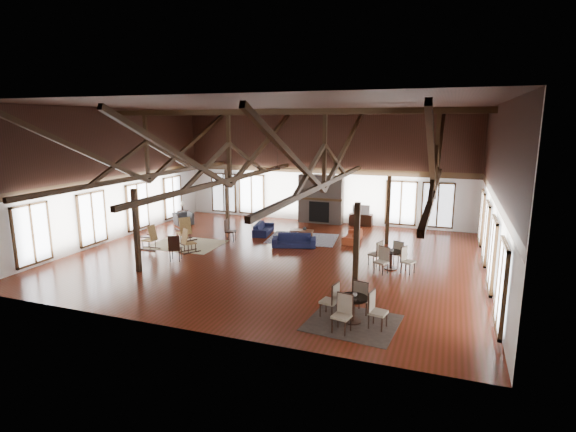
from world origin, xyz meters
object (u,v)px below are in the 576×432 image
(sofa_orange, at_px, (352,236))
(tv_console, at_px, (361,220))
(sofa_navy_left, at_px, (263,228))
(sofa_navy_front, at_px, (294,240))
(cafe_table_near, at_px, (353,305))
(cafe_table_far, at_px, (391,257))
(armchair, at_px, (183,219))
(coffee_table, at_px, (302,231))

(sofa_orange, relative_size, tv_console, 1.42)
(tv_console, bearing_deg, sofa_navy_left, -140.22)
(sofa_navy_front, relative_size, tv_console, 1.57)
(sofa_orange, bearing_deg, tv_console, -176.76)
(cafe_table_near, height_order, cafe_table_far, cafe_table_near)
(cafe_table_near, height_order, tv_console, cafe_table_near)
(sofa_navy_left, xyz_separation_m, tv_console, (4.14, 3.45, 0.04))
(sofa_navy_front, relative_size, armchair, 1.99)
(sofa_orange, relative_size, armchair, 1.80)
(sofa_navy_left, relative_size, tv_console, 1.49)
(sofa_orange, distance_m, cafe_table_near, 8.64)
(sofa_orange, xyz_separation_m, cafe_table_near, (1.80, -8.44, 0.25))
(cafe_table_far, bearing_deg, sofa_navy_front, 159.10)
(sofa_navy_front, bearing_deg, armchair, 147.02)
(sofa_navy_left, xyz_separation_m, cafe_table_far, (6.59, -3.37, 0.21))
(coffee_table, height_order, cafe_table_near, cafe_table_near)
(armchair, relative_size, tv_console, 0.79)
(sofa_navy_left, height_order, cafe_table_far, cafe_table_far)
(cafe_table_near, bearing_deg, sofa_orange, 102.05)
(sofa_navy_left, distance_m, tv_console, 5.39)
(coffee_table, distance_m, cafe_table_far, 5.50)
(sofa_navy_front, height_order, cafe_table_near, cafe_table_near)
(sofa_navy_front, distance_m, sofa_navy_left, 2.76)
(coffee_table, bearing_deg, sofa_orange, 5.38)
(sofa_navy_left, xyz_separation_m, armchair, (-4.86, 0.46, 0.05))
(sofa_navy_front, height_order, sofa_navy_left, sofa_navy_front)
(sofa_navy_left, distance_m, sofa_orange, 4.40)
(sofa_navy_left, height_order, tv_console, tv_console)
(coffee_table, bearing_deg, sofa_navy_front, -88.09)
(cafe_table_far, height_order, tv_console, cafe_table_far)
(sofa_navy_left, distance_m, cafe_table_near, 10.40)
(cafe_table_near, bearing_deg, cafe_table_far, 85.55)
(coffee_table, height_order, tv_console, tv_console)
(armchair, height_order, cafe_table_far, cafe_table_far)
(armchair, distance_m, cafe_table_near, 14.13)
(sofa_navy_left, relative_size, armchair, 1.89)
(cafe_table_far, bearing_deg, tv_console, 109.75)
(sofa_navy_left, distance_m, cafe_table_far, 7.40)
(sofa_navy_front, relative_size, cafe_table_far, 1.03)
(sofa_navy_front, distance_m, coffee_table, 1.45)
(cafe_table_near, bearing_deg, coffee_table, 117.08)
(sofa_orange, bearing_deg, sofa_navy_left, -89.92)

